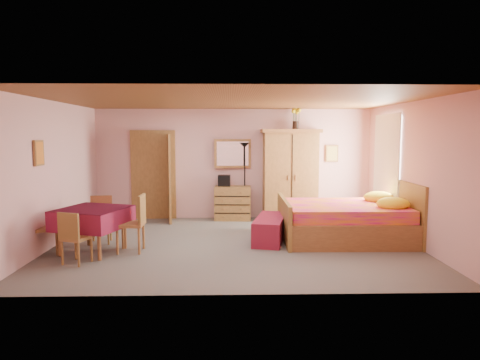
{
  "coord_description": "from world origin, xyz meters",
  "views": [
    {
      "loc": [
        -0.1,
        -7.67,
        2.0
      ],
      "look_at": [
        0.1,
        0.3,
        1.15
      ],
      "focal_mm": 32.0,
      "sensor_mm": 36.0,
      "label": 1
    }
  ],
  "objects_px": {
    "chair_north": "(100,220)",
    "chest_of_drawers": "(233,203)",
    "sunflower_vase": "(296,118)",
    "bed": "(344,210)",
    "floor_lamp": "(245,181)",
    "stereo": "(224,181)",
    "bench": "(270,229)",
    "dining_table": "(93,230)",
    "chair_west": "(46,228)",
    "wall_mirror": "(233,154)",
    "chair_south": "(77,237)",
    "chair_east": "(130,223)",
    "wardrobe": "(290,175)"
  },
  "relations": [
    {
      "from": "chest_of_drawers",
      "to": "wall_mirror",
      "type": "height_order",
      "value": "wall_mirror"
    },
    {
      "from": "wardrobe",
      "to": "sunflower_vase",
      "type": "distance_m",
      "value": 1.32
    },
    {
      "from": "dining_table",
      "to": "chair_west",
      "type": "height_order",
      "value": "chair_west"
    },
    {
      "from": "sunflower_vase",
      "to": "bed",
      "type": "relative_size",
      "value": 0.21
    },
    {
      "from": "bed",
      "to": "chair_south",
      "type": "height_order",
      "value": "bed"
    },
    {
      "from": "sunflower_vase",
      "to": "chair_north",
      "type": "xyz_separation_m",
      "value": [
        -3.93,
        -2.12,
        -1.95
      ]
    },
    {
      "from": "chest_of_drawers",
      "to": "bench",
      "type": "xyz_separation_m",
      "value": [
        0.69,
        -2.0,
        -0.17
      ]
    },
    {
      "from": "chest_of_drawers",
      "to": "dining_table",
      "type": "xyz_separation_m",
      "value": [
        -2.4,
        -2.73,
        -0.02
      ]
    },
    {
      "from": "sunflower_vase",
      "to": "chest_of_drawers",
      "type": "bearing_deg",
      "value": -178.64
    },
    {
      "from": "bench",
      "to": "dining_table",
      "type": "xyz_separation_m",
      "value": [
        -3.09,
        -0.73,
        0.16
      ]
    },
    {
      "from": "floor_lamp",
      "to": "chair_east",
      "type": "relative_size",
      "value": 1.84
    },
    {
      "from": "bench",
      "to": "chair_south",
      "type": "height_order",
      "value": "chair_south"
    },
    {
      "from": "wardrobe",
      "to": "bed",
      "type": "bearing_deg",
      "value": -68.5
    },
    {
      "from": "chair_east",
      "to": "stereo",
      "type": "bearing_deg",
      "value": -29.28
    },
    {
      "from": "chest_of_drawers",
      "to": "sunflower_vase",
      "type": "relative_size",
      "value": 1.64
    },
    {
      "from": "sunflower_vase",
      "to": "floor_lamp",
      "type": "bearing_deg",
      "value": 175.26
    },
    {
      "from": "chest_of_drawers",
      "to": "dining_table",
      "type": "height_order",
      "value": "chest_of_drawers"
    },
    {
      "from": "stereo",
      "to": "chair_east",
      "type": "bearing_deg",
      "value": -119.73
    },
    {
      "from": "stereo",
      "to": "dining_table",
      "type": "relative_size",
      "value": 0.27
    },
    {
      "from": "chair_north",
      "to": "chest_of_drawers",
      "type": "bearing_deg",
      "value": -147.45
    },
    {
      "from": "wardrobe",
      "to": "sunflower_vase",
      "type": "height_order",
      "value": "sunflower_vase"
    },
    {
      "from": "sunflower_vase",
      "to": "chair_south",
      "type": "xyz_separation_m",
      "value": [
        -3.92,
        -3.39,
        -1.96
      ]
    },
    {
      "from": "wardrobe",
      "to": "chair_north",
      "type": "xyz_separation_m",
      "value": [
        -3.8,
        -2.07,
        -0.63
      ]
    },
    {
      "from": "chair_west",
      "to": "chair_east",
      "type": "distance_m",
      "value": 1.39
    },
    {
      "from": "floor_lamp",
      "to": "sunflower_vase",
      "type": "xyz_separation_m",
      "value": [
        1.18,
        -0.1,
        1.47
      ]
    },
    {
      "from": "bench",
      "to": "chair_south",
      "type": "xyz_separation_m",
      "value": [
        -3.14,
        -1.35,
        0.19
      ]
    },
    {
      "from": "stereo",
      "to": "chair_west",
      "type": "relative_size",
      "value": 0.32
    },
    {
      "from": "wall_mirror",
      "to": "stereo",
      "type": "height_order",
      "value": "wall_mirror"
    },
    {
      "from": "chest_of_drawers",
      "to": "chair_south",
      "type": "height_order",
      "value": "chair_south"
    },
    {
      "from": "bench",
      "to": "chair_west",
      "type": "xyz_separation_m",
      "value": [
        -3.84,
        -0.8,
        0.22
      ]
    },
    {
      "from": "chair_north",
      "to": "floor_lamp",
      "type": "bearing_deg",
      "value": -148.8
    },
    {
      "from": "wall_mirror",
      "to": "sunflower_vase",
      "type": "relative_size",
      "value": 1.7
    },
    {
      "from": "bench",
      "to": "chair_east",
      "type": "relative_size",
      "value": 1.37
    },
    {
      "from": "chair_west",
      "to": "bench",
      "type": "bearing_deg",
      "value": 83.29
    },
    {
      "from": "stereo",
      "to": "bench",
      "type": "distance_m",
      "value": 2.34
    },
    {
      "from": "sunflower_vase",
      "to": "bench",
      "type": "xyz_separation_m",
      "value": [
        -0.77,
        -2.04,
        -2.15
      ]
    },
    {
      "from": "chest_of_drawers",
      "to": "sunflower_vase",
      "type": "xyz_separation_m",
      "value": [
        1.46,
        0.03,
        1.98
      ]
    },
    {
      "from": "chest_of_drawers",
      "to": "stereo",
      "type": "relative_size",
      "value": 3.0
    },
    {
      "from": "floor_lamp",
      "to": "dining_table",
      "type": "relative_size",
      "value": 1.74
    },
    {
      "from": "chair_south",
      "to": "chair_north",
      "type": "relative_size",
      "value": 0.96
    },
    {
      "from": "bed",
      "to": "bench",
      "type": "bearing_deg",
      "value": -175.79
    },
    {
      "from": "floor_lamp",
      "to": "wardrobe",
      "type": "bearing_deg",
      "value": -8.09
    },
    {
      "from": "wardrobe",
      "to": "bench",
      "type": "xyz_separation_m",
      "value": [
        -0.65,
        -1.98,
        -0.84
      ]
    },
    {
      "from": "chair_north",
      "to": "chair_west",
      "type": "bearing_deg",
      "value": 38.38
    },
    {
      "from": "stereo",
      "to": "dining_table",
      "type": "height_order",
      "value": "stereo"
    },
    {
      "from": "wall_mirror",
      "to": "wardrobe",
      "type": "height_order",
      "value": "wardrobe"
    },
    {
      "from": "floor_lamp",
      "to": "chair_north",
      "type": "bearing_deg",
      "value": -141.09
    },
    {
      "from": "wall_mirror",
      "to": "chair_east",
      "type": "relative_size",
      "value": 0.88
    },
    {
      "from": "bed",
      "to": "chair_west",
      "type": "height_order",
      "value": "bed"
    },
    {
      "from": "chair_north",
      "to": "chair_east",
      "type": "bearing_deg",
      "value": 130.79
    }
  ]
}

